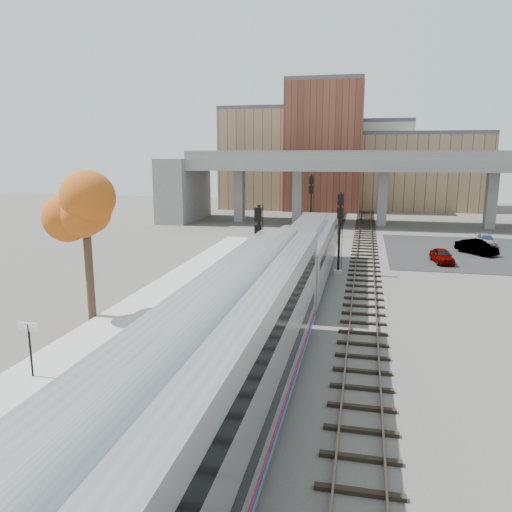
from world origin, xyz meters
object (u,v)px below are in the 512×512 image
at_px(signal_mast_mid, 339,236).
at_px(signal_mast_far, 311,206).
at_px(car_a, 442,256).
at_px(car_b, 477,247).
at_px(locomotive, 309,251).
at_px(signal_mast_near, 259,262).
at_px(tree, 85,212).
at_px(coach, 222,380).
at_px(car_c, 486,240).

distance_m(signal_mast_mid, signal_mast_far, 18.26).
xyz_separation_m(car_a, car_b, (3.66, 4.64, 0.05)).
bearing_deg(locomotive, signal_mast_near, -105.31).
distance_m(car_a, car_b, 5.91).
xyz_separation_m(signal_mast_mid, car_b, (12.07, 10.40, -2.29)).
distance_m(locomotive, signal_mast_far, 20.61).
relative_size(signal_mast_near, tree, 0.76).
relative_size(locomotive, car_b, 4.77).
height_order(tree, car_a, tree).
bearing_deg(locomotive, signal_mast_mid, 53.35).
bearing_deg(signal_mast_near, signal_mast_far, 90.00).
bearing_deg(car_b, coach, -149.46).
distance_m(signal_mast_near, signal_mast_far, 28.15).
distance_m(tree, car_c, 40.17).
bearing_deg(signal_mast_far, signal_mast_mid, -77.02).
relative_size(locomotive, coach, 0.76).
height_order(tree, car_b, tree).
bearing_deg(coach, car_a, 71.47).
height_order(signal_mast_far, car_b, signal_mast_far).
relative_size(car_a, car_c, 0.95).
distance_m(locomotive, signal_mast_mid, 3.43).
xyz_separation_m(locomotive, signal_mast_near, (-2.10, -7.67, 0.71)).
relative_size(signal_mast_mid, car_a, 1.77).
height_order(signal_mast_near, car_c, signal_mast_near).
height_order(coach, signal_mast_mid, signal_mast_mid).
xyz_separation_m(coach, tree, (-10.76, 11.12, 3.34)).
relative_size(signal_mast_near, car_c, 1.68).
distance_m(signal_mast_near, car_a, 20.54).
relative_size(locomotive, car_a, 5.33).
xyz_separation_m(signal_mast_far, car_a, (12.51, -12.03, -2.72)).
xyz_separation_m(signal_mast_mid, car_c, (13.93, 15.34, -2.40)).
xyz_separation_m(signal_mast_mid, car_a, (8.41, 5.76, -2.34)).
bearing_deg(car_a, signal_mast_near, -135.67).
bearing_deg(signal_mast_mid, signal_mast_far, 102.98).
bearing_deg(car_c, car_b, -111.60).
relative_size(signal_mast_far, tree, 0.83).
bearing_deg(car_a, locomotive, -148.79).
distance_m(locomotive, car_c, 24.11).
distance_m(coach, signal_mast_near, 15.08).
bearing_deg(car_b, signal_mast_mid, -177.20).
bearing_deg(coach, signal_mast_mid, 85.48).
relative_size(coach, car_a, 7.00).
xyz_separation_m(locomotive, signal_mast_mid, (2.00, 2.69, 0.71)).
bearing_deg(coach, car_c, 68.59).
height_order(signal_mast_far, tree, tree).
bearing_deg(car_c, signal_mast_near, -126.02).
distance_m(locomotive, car_a, 13.51).
height_order(locomotive, car_a, locomotive).
xyz_separation_m(signal_mast_mid, tree, (-12.76, -14.17, 3.15)).
bearing_deg(tree, signal_mast_far, 74.84).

